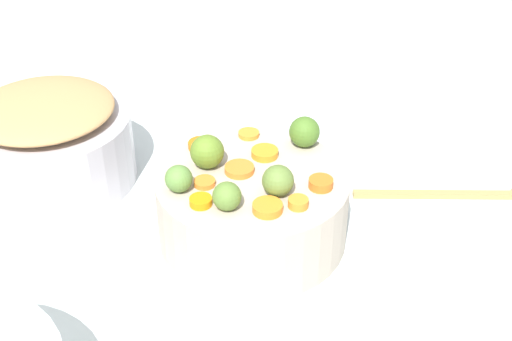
{
  "coord_description": "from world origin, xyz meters",
  "views": [
    {
      "loc": [
        0.08,
        0.68,
        0.62
      ],
      "look_at": [
        -0.0,
        -0.05,
        0.13
      ],
      "focal_mm": 49.7,
      "sensor_mm": 36.0,
      "label": 1
    }
  ],
  "objects": [
    {
      "name": "carrot_slice_1",
      "position": [
        0.07,
        -0.0,
        0.12
      ],
      "size": [
        0.03,
        0.03,
        0.01
      ],
      "primitive_type": "cylinder",
      "rotation": [
        0.0,
        0.0,
        2.82
      ],
      "color": "orange",
      "rests_on": "serving_bowl_carrots"
    },
    {
      "name": "brussels_sprout_3",
      "position": [
        0.05,
        -0.08,
        0.14
      ],
      "size": [
        0.04,
        0.04,
        0.04
      ],
      "primitive_type": "sphere",
      "color": "olive",
      "rests_on": "serving_bowl_carrots"
    },
    {
      "name": "carrot_slice_5",
      "position": [
        -0.05,
        0.02,
        0.12
      ],
      "size": [
        0.03,
        0.03,
        0.01
      ],
      "primitive_type": "cylinder",
      "rotation": [
        0.0,
        0.0,
        2.57
      ],
      "color": "orange",
      "rests_on": "serving_bowl_carrots"
    },
    {
      "name": "carrot_slice_4",
      "position": [
        -0.08,
        -0.02,
        0.12
      ],
      "size": [
        0.04,
        0.04,
        0.01
      ],
      "primitive_type": "cylinder",
      "rotation": [
        0.0,
        0.0,
        5.27
      ],
      "color": "orange",
      "rests_on": "serving_bowl_carrots"
    },
    {
      "name": "metal_pot",
      "position": [
        0.28,
        -0.22,
        0.07
      ],
      "size": [
        0.24,
        0.24,
        0.1
      ],
      "primitive_type": "cylinder",
      "color": "#BFB8C1",
      "rests_on": "tabletop"
    },
    {
      "name": "carrot_slice_6",
      "position": [
        -0.02,
        -0.1,
        0.12
      ],
      "size": [
        0.05,
        0.05,
        0.01
      ],
      "primitive_type": "cylinder",
      "rotation": [
        0.0,
        0.0,
        5.24
      ],
      "color": "orange",
      "rests_on": "serving_bowl_carrots"
    },
    {
      "name": "carrot_slice_2",
      "position": [
        0.06,
        -0.13,
        0.12
      ],
      "size": [
        0.05,
        0.05,
        0.01
      ],
      "primitive_type": "cylinder",
      "rotation": [
        0.0,
        0.0,
        3.79
      ],
      "color": "orange",
      "rests_on": "serving_bowl_carrots"
    },
    {
      "name": "wooden_spoon",
      "position": [
        -0.36,
        -0.1,
        0.03
      ],
      "size": [
        0.29,
        0.07,
        0.01
      ],
      "color": "tan",
      "rests_on": "tabletop"
    },
    {
      "name": "stuffing_mound",
      "position": [
        0.28,
        -0.22,
        0.14
      ],
      "size": [
        0.2,
        0.2,
        0.03
      ],
      "primitive_type": "ellipsoid",
      "color": "tan",
      "rests_on": "metal_pot"
    },
    {
      "name": "brussels_sprout_0",
      "position": [
        0.09,
        -0.03,
        0.13
      ],
      "size": [
        0.03,
        0.03,
        0.03
      ],
      "primitive_type": "sphere",
      "color": "#5D873C",
      "rests_on": "serving_bowl_carrots"
    },
    {
      "name": "tabletop",
      "position": [
        0.0,
        0.0,
        0.01
      ],
      "size": [
        2.4,
        2.4,
        0.02
      ],
      "primitive_type": "cube",
      "color": "silver",
      "rests_on": "ground"
    },
    {
      "name": "carrot_slice_7",
      "position": [
        0.06,
        -0.04,
        0.12
      ],
      "size": [
        0.04,
        0.04,
        0.01
      ],
      "primitive_type": "cylinder",
      "rotation": [
        0.0,
        0.0,
        5.18
      ],
      "color": "orange",
      "rests_on": "serving_bowl_carrots"
    },
    {
      "name": "carrot_slice_3",
      "position": [
        -0.01,
        0.02,
        0.12
      ],
      "size": [
        0.04,
        0.04,
        0.01
      ],
      "primitive_type": "cylinder",
      "rotation": [
        0.0,
        0.0,
        0.04
      ],
      "color": "orange",
      "rests_on": "serving_bowl_carrots"
    },
    {
      "name": "brussels_sprout_2",
      "position": [
        -0.08,
        -0.12,
        0.14
      ],
      "size": [
        0.04,
        0.04,
        0.04
      ],
      "primitive_type": "sphere",
      "color": "#4C7528",
      "rests_on": "serving_bowl_carrots"
    },
    {
      "name": "carrot_slice_8",
      "position": [
        0.02,
        -0.06,
        0.12
      ],
      "size": [
        0.05,
        0.05,
        0.01
      ],
      "primitive_type": "cylinder",
      "rotation": [
        0.0,
        0.0,
        3.56
      ],
      "color": "orange",
      "rests_on": "serving_bowl_carrots"
    },
    {
      "name": "brussels_sprout_1",
      "position": [
        -0.03,
        -0.01,
        0.14
      ],
      "size": [
        0.04,
        0.04,
        0.04
      ],
      "primitive_type": "sphere",
      "color": "olive",
      "rests_on": "serving_bowl_carrots"
    },
    {
      "name": "carrot_slice_0",
      "position": [
        -0.01,
        -0.15,
        0.12
      ],
      "size": [
        0.04,
        0.04,
        0.01
      ],
      "primitive_type": "cylinder",
      "rotation": [
        0.0,
        0.0,
        0.55
      ],
      "color": "orange",
      "rests_on": "serving_bowl_carrots"
    },
    {
      "name": "serving_bowl_carrots",
      "position": [
        -0.0,
        -0.05,
        0.07
      ],
      "size": [
        0.25,
        0.25,
        0.1
      ],
      "primitive_type": "cylinder",
      "color": "#BAA997",
      "rests_on": "tabletop"
    },
    {
      "name": "brussels_sprout_4",
      "position": [
        0.04,
        0.01,
        0.13
      ],
      "size": [
        0.03,
        0.03,
        0.03
      ],
      "primitive_type": "sphere",
      "color": "olive",
      "rests_on": "serving_bowl_carrots"
    }
  ]
}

